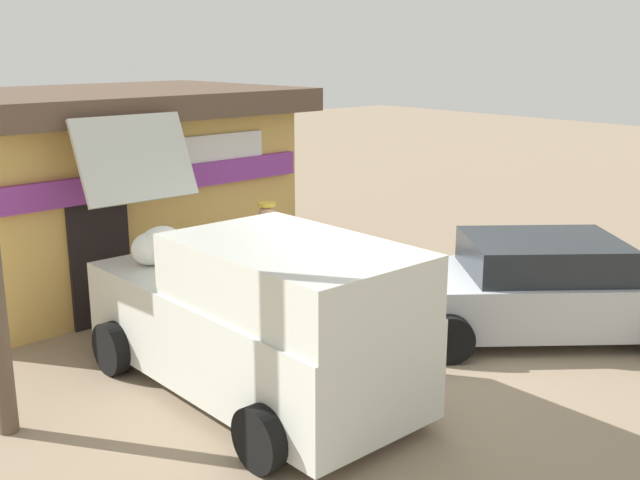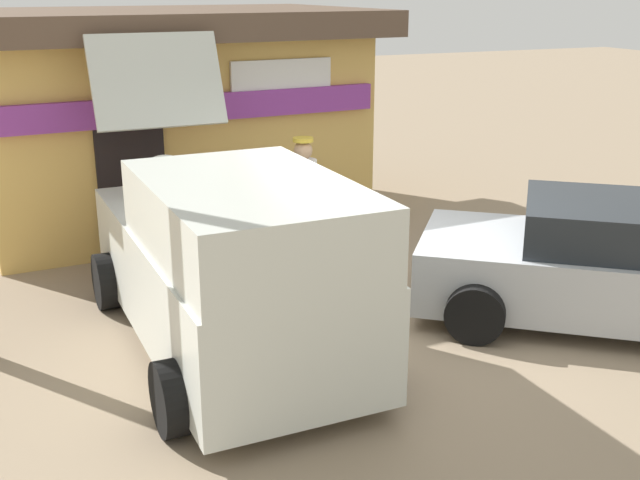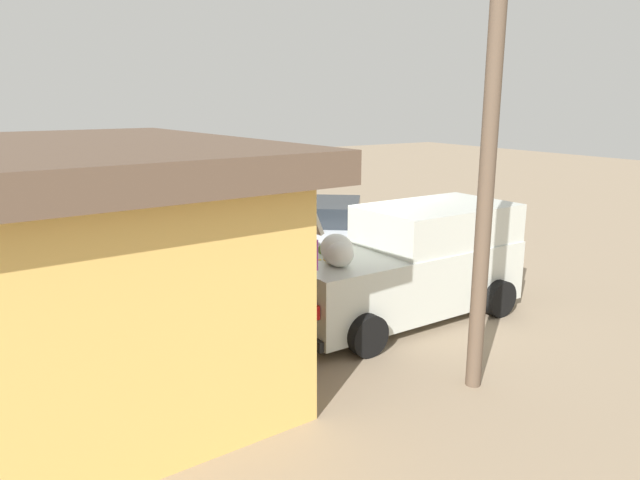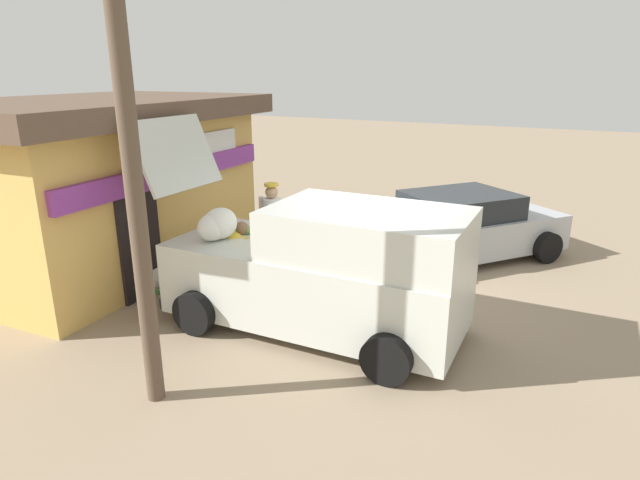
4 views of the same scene
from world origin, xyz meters
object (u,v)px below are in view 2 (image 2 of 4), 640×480
at_px(parked_sedan, 619,266).
at_px(delivery_van, 227,261).
at_px(paint_bucket, 363,235).
at_px(unloaded_banana_pile, 155,239).
at_px(vendor_standing, 303,196).
at_px(customer_bending, 175,227).
at_px(storefront_bar, 166,113).

bearing_deg(parked_sedan, delivery_van, 166.81).
relative_size(delivery_van, paint_bucket, 11.57).
bearing_deg(unloaded_banana_pile, paint_bucket, -20.49).
height_order(vendor_standing, paint_bucket, vendor_standing).
bearing_deg(vendor_standing, paint_bucket, 23.38).
bearing_deg(delivery_van, unloaded_banana_pile, 91.21).
distance_m(parked_sedan, paint_bucket, 3.62).
relative_size(delivery_van, customer_bending, 3.38).
xyz_separation_m(delivery_van, customer_bending, (-0.16, 1.59, -0.09)).
xyz_separation_m(unloaded_banana_pile, paint_bucket, (2.69, -1.01, 0.01)).
xyz_separation_m(delivery_van, vendor_standing, (1.55, 1.85, 0.05)).
distance_m(unloaded_banana_pile, paint_bucket, 2.88).
bearing_deg(delivery_van, parked_sedan, -13.19).
height_order(parked_sedan, paint_bucket, parked_sedan).
xyz_separation_m(storefront_bar, delivery_van, (-0.54, -4.99, -0.70)).
xyz_separation_m(parked_sedan, unloaded_banana_pile, (-4.17, 4.28, -0.44)).
bearing_deg(unloaded_banana_pile, storefront_bar, 69.89).
height_order(delivery_van, paint_bucket, delivery_van).
bearing_deg(paint_bucket, parked_sedan, -65.72).
relative_size(customer_bending, paint_bucket, 3.42).
relative_size(customer_bending, unloaded_banana_pile, 1.85).
distance_m(vendor_standing, paint_bucket, 1.41).
xyz_separation_m(delivery_van, parked_sedan, (4.10, -0.96, -0.32)).
bearing_deg(paint_bucket, delivery_van, -138.62).
bearing_deg(customer_bending, unloaded_banana_pile, 87.14).
bearing_deg(vendor_standing, unloaded_banana_pile, 137.83).
bearing_deg(customer_bending, delivery_van, -84.38).
bearing_deg(parked_sedan, unloaded_banana_pile, 134.26).
distance_m(customer_bending, unloaded_banana_pile, 1.85).
xyz_separation_m(vendor_standing, customer_bending, (-1.71, -0.26, -0.14)).
bearing_deg(unloaded_banana_pile, delivery_van, -88.79).
height_order(delivery_van, unloaded_banana_pile, delivery_van).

